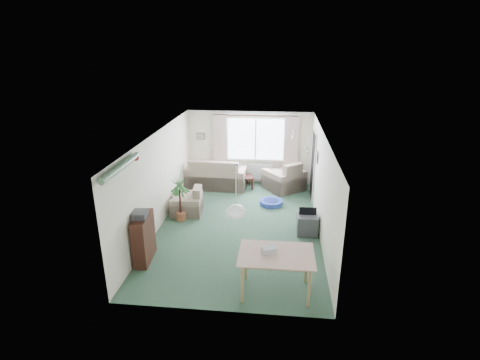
# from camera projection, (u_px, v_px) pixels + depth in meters

# --- Properties ---
(ground) EXTENTS (6.50, 6.50, 0.00)m
(ground) POSITION_uv_depth(u_px,v_px,m) (239.00, 226.00, 9.58)
(ground) COLOR #2D4B39
(window) EXTENTS (1.80, 0.03, 1.30)m
(window) POSITION_uv_depth(u_px,v_px,m) (256.00, 139.00, 12.06)
(window) COLOR white
(curtain_rod) EXTENTS (2.60, 0.03, 0.03)m
(curtain_rod) POSITION_uv_depth(u_px,v_px,m) (256.00, 116.00, 11.72)
(curtain_rod) COLOR black
(curtain_left) EXTENTS (0.45, 0.08, 2.00)m
(curtain_left) POSITION_uv_depth(u_px,v_px,m) (220.00, 146.00, 12.16)
(curtain_left) COLOR beige
(curtain_right) EXTENTS (0.45, 0.08, 2.00)m
(curtain_right) POSITION_uv_depth(u_px,v_px,m) (291.00, 148.00, 11.93)
(curtain_right) COLOR beige
(radiator) EXTENTS (1.20, 0.10, 0.55)m
(radiator) POSITION_uv_depth(u_px,v_px,m) (255.00, 172.00, 12.40)
(radiator) COLOR white
(doorway) EXTENTS (0.03, 0.95, 2.00)m
(doorway) POSITION_uv_depth(u_px,v_px,m) (313.00, 165.00, 11.09)
(doorway) COLOR black
(pendant_lamp) EXTENTS (0.36, 0.36, 0.36)m
(pendant_lamp) POSITION_uv_depth(u_px,v_px,m) (236.00, 212.00, 6.90)
(pendant_lamp) COLOR white
(tinsel_garland) EXTENTS (1.60, 1.60, 0.12)m
(tinsel_garland) POSITION_uv_depth(u_px,v_px,m) (121.00, 167.00, 6.83)
(tinsel_garland) COLOR #196626
(bauble_cluster_a) EXTENTS (0.20, 0.20, 0.20)m
(bauble_cluster_a) POSITION_uv_depth(u_px,v_px,m) (293.00, 134.00, 9.53)
(bauble_cluster_a) COLOR silver
(bauble_cluster_b) EXTENTS (0.20, 0.20, 0.20)m
(bauble_cluster_b) POSITION_uv_depth(u_px,v_px,m) (308.00, 147.00, 8.38)
(bauble_cluster_b) COLOR silver
(wall_picture_back) EXTENTS (0.28, 0.03, 0.22)m
(wall_picture_back) POSITION_uv_depth(u_px,v_px,m) (201.00, 136.00, 12.22)
(wall_picture_back) COLOR brown
(wall_picture_right) EXTENTS (0.03, 0.24, 0.30)m
(wall_picture_right) POSITION_uv_depth(u_px,v_px,m) (317.00, 157.00, 9.97)
(wall_picture_right) COLOR brown
(sofa) EXTENTS (1.97, 1.09, 0.97)m
(sofa) POSITION_uv_depth(u_px,v_px,m) (216.00, 172.00, 12.08)
(sofa) COLOR beige
(sofa) RESTS_ON ground
(armchair_corner) EXTENTS (1.45, 1.44, 0.94)m
(armchair_corner) POSITION_uv_depth(u_px,v_px,m) (284.00, 175.00, 11.85)
(armchair_corner) COLOR beige
(armchair_corner) RESTS_ON ground
(armchair_left) EXTENTS (0.87, 0.91, 0.76)m
(armchair_left) POSITION_uv_depth(u_px,v_px,m) (187.00, 200.00, 10.20)
(armchair_left) COLOR beige
(armchair_left) RESTS_ON ground
(coffee_table) EXTENTS (1.00, 0.74, 0.40)m
(coffee_table) POSITION_uv_depth(u_px,v_px,m) (239.00, 183.00, 12.00)
(coffee_table) COLOR black
(coffee_table) RESTS_ON ground
(photo_frame) EXTENTS (0.12, 0.05, 0.16)m
(photo_frame) POSITION_uv_depth(u_px,v_px,m) (237.00, 174.00, 11.93)
(photo_frame) COLOR brown
(photo_frame) RESTS_ON coffee_table
(bookshelf) EXTENTS (0.34, 0.86, 1.03)m
(bookshelf) POSITION_uv_depth(u_px,v_px,m) (144.00, 238.00, 7.92)
(bookshelf) COLOR black
(bookshelf) RESTS_ON ground
(hifi_box) EXTENTS (0.32, 0.38, 0.14)m
(hifi_box) POSITION_uv_depth(u_px,v_px,m) (140.00, 215.00, 7.66)
(hifi_box) COLOR #323236
(hifi_box) RESTS_ON bookshelf
(houseplant) EXTENTS (0.57, 0.57, 1.22)m
(houseplant) POSITION_uv_depth(u_px,v_px,m) (180.00, 199.00, 9.69)
(houseplant) COLOR #206030
(houseplant) RESTS_ON ground
(dining_table) EXTENTS (1.27, 0.85, 0.79)m
(dining_table) POSITION_uv_depth(u_px,v_px,m) (276.00, 273.00, 6.92)
(dining_table) COLOR tan
(dining_table) RESTS_ON ground
(gift_box) EXTENTS (0.30, 0.26, 0.12)m
(gift_box) POSITION_uv_depth(u_px,v_px,m) (269.00, 250.00, 6.82)
(gift_box) COLOR #B6B6C1
(gift_box) RESTS_ON dining_table
(tv_cube) EXTENTS (0.51, 0.56, 0.49)m
(tv_cube) POSITION_uv_depth(u_px,v_px,m) (307.00, 224.00, 9.16)
(tv_cube) COLOR #313135
(tv_cube) RESTS_ON ground
(pet_bed) EXTENTS (0.85, 0.85, 0.13)m
(pet_bed) POSITION_uv_depth(u_px,v_px,m) (271.00, 202.00, 10.84)
(pet_bed) COLOR navy
(pet_bed) RESTS_ON ground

